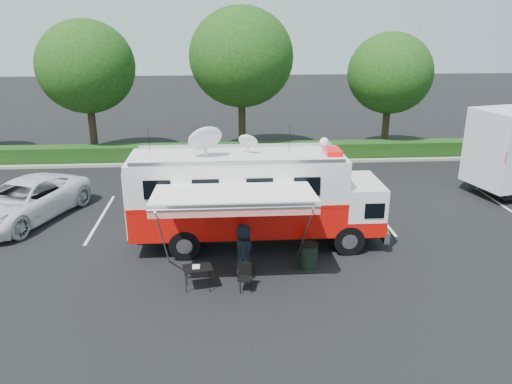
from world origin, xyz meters
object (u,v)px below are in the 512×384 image
(folding_table, at_px, (198,269))
(trash_bin, at_px, (309,256))
(command_truck, at_px, (255,196))
(white_suv, at_px, (27,219))

(folding_table, relative_size, trash_bin, 1.09)
(command_truck, bearing_deg, white_suv, 162.09)
(command_truck, xyz_separation_m, folding_table, (-2.00, -3.22, -1.20))
(white_suv, bearing_deg, trash_bin, -2.68)
(white_suv, distance_m, trash_bin, 12.37)
(command_truck, distance_m, trash_bin, 3.06)
(folding_table, xyz_separation_m, trash_bin, (3.72, 1.13, -0.25))
(command_truck, relative_size, folding_table, 9.35)
(command_truck, distance_m, folding_table, 3.97)
(trash_bin, bearing_deg, command_truck, 129.42)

